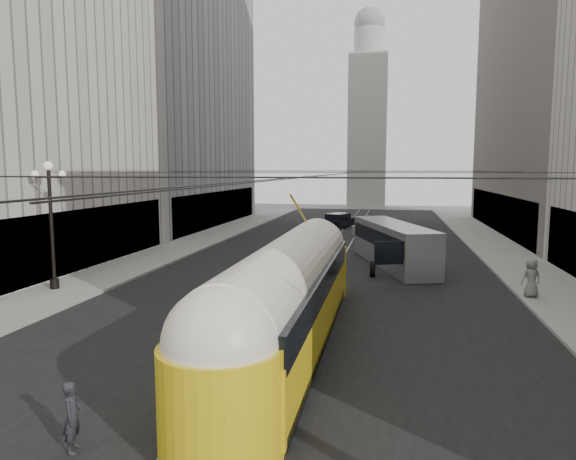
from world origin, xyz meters
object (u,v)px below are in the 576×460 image
at_px(streetcar, 289,292).
at_px(pedestrian_sidewalk_right, 531,278).
at_px(city_bus, 393,243).
at_px(pedestrian_crossing_a, 72,416).

relative_size(streetcar, pedestrian_sidewalk_right, 9.37).
xyz_separation_m(city_bus, pedestrian_crossing_a, (-6.87, -23.46, -0.70)).
relative_size(streetcar, city_bus, 1.55).
height_order(city_bus, pedestrian_sidewalk_right, city_bus).
relative_size(pedestrian_crossing_a, pedestrian_sidewalk_right, 0.86).
height_order(pedestrian_crossing_a, pedestrian_sidewalk_right, pedestrian_sidewalk_right).
distance_m(city_bus, pedestrian_sidewalk_right, 9.84).
relative_size(city_bus, pedestrian_crossing_a, 7.03).
bearing_deg(streetcar, city_bus, 76.99).
bearing_deg(city_bus, pedestrian_crossing_a, -106.32).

